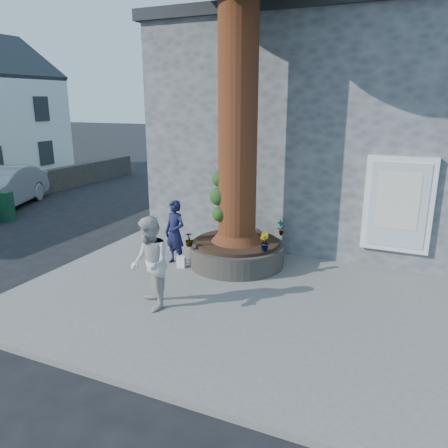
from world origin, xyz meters
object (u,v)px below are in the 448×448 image
at_px(planter, 237,252).
at_px(car_silver, 0,188).
at_px(man, 175,233).
at_px(a_board_sign, 4,206).
at_px(woman, 150,264).

bearing_deg(planter, car_silver, 168.91).
distance_m(man, car_silver, 9.60).
relative_size(planter, man, 1.46).
height_order(car_silver, a_board_sign, car_silver).
bearing_deg(woman, planter, 125.00).
relative_size(planter, a_board_sign, 2.30).
distance_m(man, woman, 2.40).
bearing_deg(woman, man, 155.87).
xyz_separation_m(man, a_board_sign, (-7.61, 1.45, -0.41)).
bearing_deg(man, planter, 37.33).
xyz_separation_m(planter, car_silver, (-10.60, 2.08, 0.37)).
relative_size(car_silver, a_board_sign, 4.78).
bearing_deg(car_silver, man, -37.85).
distance_m(planter, car_silver, 10.81).
bearing_deg(a_board_sign, planter, -19.11).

